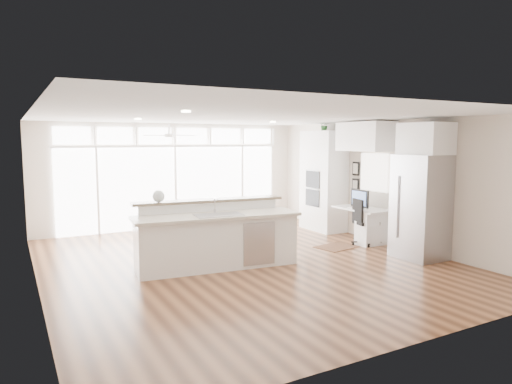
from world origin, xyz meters
TOP-DOWN VIEW (x-y plane):
  - floor at (0.00, 0.00)m, footprint 7.00×8.00m
  - ceiling at (0.00, 0.00)m, footprint 7.00×8.00m
  - wall_back at (0.00, 4.00)m, footprint 7.00×0.04m
  - wall_front at (0.00, -4.00)m, footprint 7.00×0.04m
  - wall_left at (-3.50, 0.00)m, footprint 0.04×8.00m
  - wall_right at (3.50, 0.00)m, footprint 0.04×8.00m
  - glass_wall at (0.00, 3.94)m, footprint 5.80×0.06m
  - transom_row at (0.00, 3.94)m, footprint 5.90×0.06m
  - desk_window at (3.46, 0.30)m, footprint 0.04×0.85m
  - ceiling_fan at (-0.50, 2.80)m, footprint 1.16×1.16m
  - recessed_lights at (0.00, 0.20)m, footprint 3.40×3.00m
  - oven_cabinet at (3.17, 1.80)m, footprint 0.64×1.20m
  - desk_nook at (3.13, 0.30)m, footprint 0.72×1.30m
  - upper_cabinets at (3.17, 0.30)m, footprint 0.64×1.30m
  - refrigerator at (3.11, -1.35)m, footprint 0.76×0.90m
  - fridge_cabinet at (3.17, -1.35)m, footprint 0.64×0.90m
  - framed_photos at (3.46, 0.92)m, footprint 0.06×0.22m
  - kitchen_island at (-0.59, -0.06)m, footprint 3.07×1.44m
  - rug at (2.28, 0.12)m, footprint 0.95×0.77m
  - office_chair at (2.98, 0.00)m, footprint 0.60×0.57m
  - fishbowl at (-1.49, 0.44)m, footprint 0.24×0.24m
  - monitor at (3.05, 0.30)m, footprint 0.10×0.54m
  - keyboard at (2.88, 0.30)m, footprint 0.15×0.31m
  - potted_plant at (3.17, 1.80)m, footprint 0.29×0.32m

SIDE VIEW (x-z plane):
  - floor at x=0.00m, z-range -0.02..0.00m
  - rug at x=2.28m, z-range 0.00..0.01m
  - desk_nook at x=3.13m, z-range 0.00..0.76m
  - office_chair at x=2.98m, z-range 0.00..1.00m
  - kitchen_island at x=-0.59m, z-range 0.00..1.18m
  - keyboard at x=2.88m, z-range 0.76..0.77m
  - monitor at x=3.05m, z-range 0.76..1.21m
  - refrigerator at x=3.11m, z-range 0.00..2.00m
  - glass_wall at x=0.00m, z-range 0.01..2.09m
  - oven_cabinet at x=3.17m, z-range 0.00..2.50m
  - fishbowl at x=-1.49m, z-range 1.18..1.39m
  - wall_back at x=0.00m, z-range 0.00..2.70m
  - wall_front at x=0.00m, z-range 0.00..2.70m
  - wall_left at x=-3.50m, z-range 0.00..2.70m
  - wall_right at x=3.50m, z-range 0.00..2.70m
  - framed_photos at x=3.46m, z-range 1.00..1.80m
  - desk_window at x=3.46m, z-range 1.12..1.98m
  - fridge_cabinet at x=3.17m, z-range 2.00..2.60m
  - upper_cabinets at x=3.17m, z-range 2.03..2.67m
  - transom_row at x=0.00m, z-range 2.18..2.58m
  - ceiling_fan at x=-0.50m, z-range 2.32..2.64m
  - potted_plant at x=3.17m, z-range 2.50..2.73m
  - recessed_lights at x=0.00m, z-range 2.67..2.69m
  - ceiling at x=0.00m, z-range 2.69..2.71m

